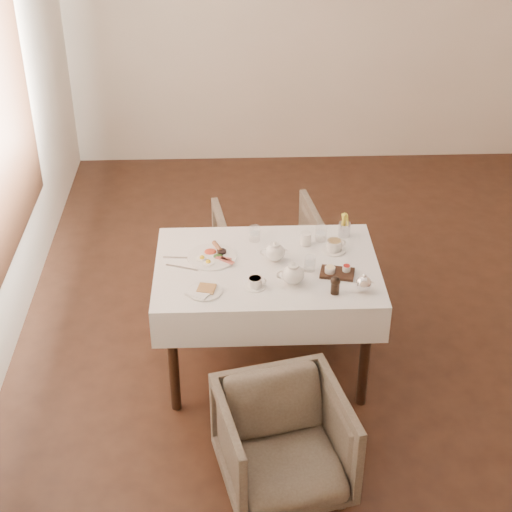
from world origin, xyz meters
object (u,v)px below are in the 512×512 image
object	(u,v)px
armchair_far	(268,253)
teapot_centre	(275,251)
armchair_near	(284,443)
table	(267,282)
breakfast_plate	(212,256)

from	to	relation	value
armchair_far	teapot_centre	distance (m)	0.91
armchair_near	teapot_centre	distance (m)	1.11
table	teapot_centre	bearing A→B (deg)	45.05
armchair_far	teapot_centre	bearing A→B (deg)	80.50
armchair_near	armchair_far	bearing A→B (deg)	76.22
breakfast_plate	teapot_centre	xyz separation A→B (m)	(0.36, -0.04, 0.05)
armchair_near	armchair_far	world-z (taller)	armchair_far
table	armchair_near	distance (m)	0.99
teapot_centre	table	bearing A→B (deg)	-136.20
armchair_near	teapot_centre	xyz separation A→B (m)	(0.01, 0.98, 0.53)
table	breakfast_plate	bearing A→B (deg)	163.41
armchair_near	teapot_centre	world-z (taller)	teapot_centre
armchair_far	breakfast_plate	distance (m)	0.92
teapot_centre	armchair_far	bearing A→B (deg)	88.27
table	armchair_near	world-z (taller)	table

